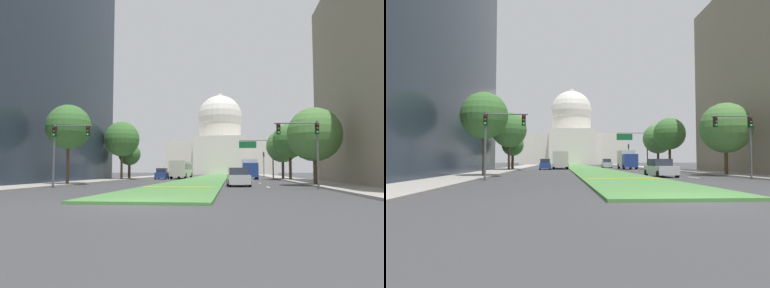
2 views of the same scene
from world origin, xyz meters
TOP-DOWN VIEW (x-y plane):
  - ground_plane at (0.00, 55.48)m, footprint 260.00×260.00m
  - grass_median at (0.00, 49.93)m, footprint 6.32×99.86m
  - median_curb_nose at (0.00, 12.53)m, footprint 5.69×0.50m
  - lane_dashes_right at (7.06, 34.92)m, footprint 0.16×38.49m
  - sidewalk_left at (-12.97, 44.38)m, footprint 4.00×99.86m
  - sidewalk_right at (12.97, 44.38)m, footprint 4.00×99.86m
  - capitol_building at (0.00, 110.29)m, footprint 37.39×22.24m
  - traffic_light_near_left at (-9.62, 13.18)m, footprint 3.34×0.35m
  - traffic_light_near_right at (9.62, 13.38)m, footprint 3.34×0.35m
  - traffic_light_far_right at (10.47, 58.74)m, footprint 0.28×0.35m
  - overhead_guide_sign at (8.60, 44.32)m, footprint 5.55×0.20m
  - street_tree_left_near at (-11.72, 18.33)m, footprint 4.31×4.31m
  - street_tree_right_near at (11.61, 19.40)m, footprint 4.99×4.99m
  - street_tree_left_mid at (-12.26, 36.93)m, footprint 5.20×5.20m
  - street_tree_right_mid at (12.31, 37.59)m, footprint 4.93×4.93m
  - street_tree_left_far at (-12.30, 41.11)m, footprint 3.53×3.53m
  - street_tree_right_far at (11.94, 42.30)m, footprint 5.09×5.09m
  - sedan_lead_stopped at (4.56, 17.98)m, footprint 2.14×4.31m
  - sedan_midblock at (-7.14, 41.92)m, footprint 2.08×4.62m
  - sedan_distant at (4.85, 53.57)m, footprint 2.06×4.44m
  - sedan_far_horizon at (7.22, 69.59)m, footprint 1.97×4.31m
  - box_truck_delivery at (6.87, 43.58)m, footprint 2.40×6.40m
  - city_bus at (-4.57, 46.31)m, footprint 2.62×11.00m

SIDE VIEW (x-z plane):
  - ground_plane at x=0.00m, z-range 0.00..0.00m
  - lane_dashes_right at x=7.06m, z-range 0.00..0.01m
  - grass_median at x=0.00m, z-range 0.00..0.14m
  - sidewalk_left at x=-12.97m, z-range 0.00..0.15m
  - sidewalk_right at x=12.97m, z-range 0.00..0.15m
  - median_curb_nose at x=0.00m, z-range 0.14..0.18m
  - sedan_lead_stopped at x=4.56m, z-range -0.05..1.61m
  - sedan_far_horizon at x=7.22m, z-range -0.06..1.69m
  - sedan_midblock at x=-7.14m, z-range -0.06..1.69m
  - sedan_distant at x=4.85m, z-range -0.06..1.74m
  - box_truck_delivery at x=6.87m, z-range 0.08..3.28m
  - city_bus at x=-4.57m, z-range 0.29..3.24m
  - traffic_light_far_right at x=10.47m, z-range 0.71..5.91m
  - traffic_light_near_left at x=-9.62m, z-range 1.20..6.40m
  - traffic_light_near_right at x=9.62m, z-range 1.20..6.40m
  - street_tree_left_far at x=-12.30m, z-range 1.08..6.85m
  - overhead_guide_sign at x=8.60m, z-range 1.40..7.90m
  - street_tree_right_near at x=11.61m, z-range 1.12..8.35m
  - street_tree_right_far at x=11.94m, z-range 1.31..9.05m
  - street_tree_left_near at x=-11.72m, z-range 1.72..9.51m
  - street_tree_right_mid at x=12.31m, z-range 1.58..9.70m
  - street_tree_left_mid at x=-12.26m, z-range 1.72..10.38m
  - capitol_building at x=0.00m, z-range -3.72..24.87m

